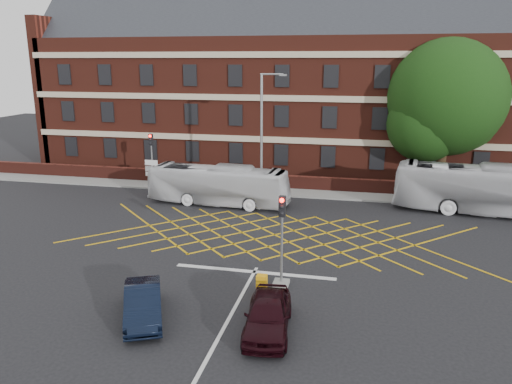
% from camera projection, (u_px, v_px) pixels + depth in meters
% --- Properties ---
extents(ground, '(120.00, 120.00, 0.00)m').
position_uv_depth(ground, '(268.00, 247.00, 27.80)').
color(ground, black).
rests_on(ground, ground).
extents(victorian_building, '(51.00, 12.17, 20.40)m').
position_uv_depth(victorian_building, '(317.00, 85.00, 46.49)').
color(victorian_building, '#521E15').
rests_on(victorian_building, ground).
extents(boundary_wall, '(56.00, 0.50, 1.10)m').
position_uv_depth(boundary_wall, '(299.00, 183.00, 39.92)').
color(boundary_wall, '#4A1A13').
rests_on(boundary_wall, ground).
extents(far_pavement, '(60.00, 3.00, 0.12)m').
position_uv_depth(far_pavement, '(298.00, 192.00, 39.11)').
color(far_pavement, slate).
rests_on(far_pavement, ground).
extents(box_junction_hatching, '(8.22, 8.22, 0.02)m').
position_uv_depth(box_junction_hatching, '(275.00, 235.00, 29.68)').
color(box_junction_hatching, '#CC990C').
rests_on(box_junction_hatching, ground).
extents(stop_line, '(8.00, 0.30, 0.02)m').
position_uv_depth(stop_line, '(254.00, 272.00, 24.49)').
color(stop_line, silver).
rests_on(stop_line, ground).
extents(centre_line, '(0.15, 14.00, 0.02)m').
position_uv_depth(centre_line, '(216.00, 343.00, 18.36)').
color(centre_line, silver).
rests_on(centre_line, ground).
extents(bus_left, '(10.32, 3.17, 2.83)m').
position_uv_depth(bus_left, '(218.00, 185.00, 35.65)').
color(bus_left, silver).
rests_on(bus_left, ground).
extents(bus_right, '(12.26, 4.25, 3.34)m').
position_uv_depth(bus_right, '(487.00, 190.00, 33.40)').
color(bus_right, '#B9B9BD').
rests_on(bus_right, ground).
extents(car_navy, '(2.98, 4.29, 1.34)m').
position_uv_depth(car_navy, '(143.00, 303.00, 19.93)').
color(car_navy, black).
rests_on(car_navy, ground).
extents(car_maroon, '(2.08, 4.34, 1.43)m').
position_uv_depth(car_maroon, '(268.00, 314.00, 18.98)').
color(car_maroon, black).
rests_on(car_maroon, ground).
extents(deciduous_tree, '(9.15, 9.15, 11.81)m').
position_uv_depth(deciduous_tree, '(445.00, 106.00, 39.08)').
color(deciduous_tree, black).
rests_on(deciduous_tree, ground).
extents(traffic_light_near, '(0.70, 0.70, 4.27)m').
position_uv_depth(traffic_light_near, '(282.00, 249.00, 22.61)').
color(traffic_light_near, slate).
rests_on(traffic_light_near, ground).
extents(traffic_light_far, '(0.70, 0.70, 4.27)m').
position_uv_depth(traffic_light_far, '(152.00, 164.00, 41.03)').
color(traffic_light_far, slate).
rests_on(traffic_light_far, ground).
extents(street_lamp, '(2.25, 1.00, 9.20)m').
position_uv_depth(street_lamp, '(262.00, 159.00, 35.70)').
color(street_lamp, slate).
rests_on(street_lamp, ground).
extents(direction_signs, '(1.10, 0.16, 2.20)m').
position_uv_depth(direction_signs, '(152.00, 169.00, 41.11)').
color(direction_signs, gray).
rests_on(direction_signs, ground).
extents(utility_cabinet, '(0.45, 0.39, 0.95)m').
position_uv_depth(utility_cabinet, '(262.00, 285.00, 21.98)').
color(utility_cabinet, orange).
rests_on(utility_cabinet, ground).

